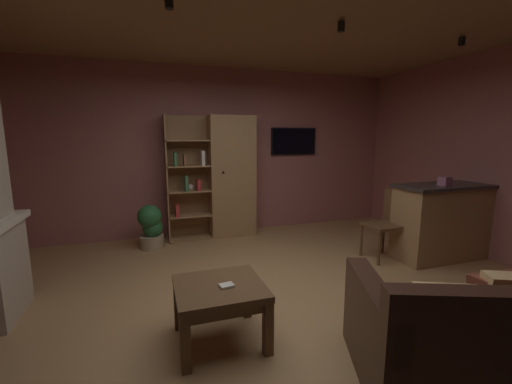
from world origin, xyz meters
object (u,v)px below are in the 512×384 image
object	(u,v)px
kitchen_bar_counter	(449,221)
potted_floor_plant	(151,226)
leather_couch	(476,343)
wall_mounted_tv	(294,141)
dining_chair	(388,220)
bookshelf_cabinet	(226,177)
coffee_table	(220,296)
tissue_box	(445,181)
table_book_0	(227,286)

from	to	relation	value
kitchen_bar_counter	potted_floor_plant	distance (m)	4.15
leather_couch	wall_mounted_tv	distance (m)	4.22
dining_chair	wall_mounted_tv	bearing A→B (deg)	104.69
bookshelf_cabinet	kitchen_bar_counter	size ratio (longest dim) A/B	1.25
coffee_table	leather_couch	bearing A→B (deg)	-34.31
kitchen_bar_counter	coffee_table	size ratio (longest dim) A/B	2.29
tissue_box	dining_chair	distance (m)	0.85
dining_chair	wall_mounted_tv	size ratio (longest dim) A/B	1.09
kitchen_bar_counter	table_book_0	world-z (taller)	kitchen_bar_counter
leather_couch	coffee_table	bearing A→B (deg)	145.69
wall_mounted_tv	bookshelf_cabinet	bearing A→B (deg)	-170.72
tissue_box	wall_mounted_tv	distance (m)	2.51
bookshelf_cabinet	kitchen_bar_counter	world-z (taller)	bookshelf_cabinet
bookshelf_cabinet	table_book_0	xyz separation A→B (m)	(-0.66, -2.84, -0.48)
kitchen_bar_counter	leather_couch	world-z (taller)	kitchen_bar_counter
table_book_0	wall_mounted_tv	size ratio (longest dim) A/B	0.13
kitchen_bar_counter	tissue_box	size ratio (longest dim) A/B	13.04
bookshelf_cabinet	coffee_table	world-z (taller)	bookshelf_cabinet
potted_floor_plant	wall_mounted_tv	bearing A→B (deg)	11.80
kitchen_bar_counter	leather_couch	size ratio (longest dim) A/B	0.93
potted_floor_plant	leather_couch	bearing A→B (deg)	-60.67
tissue_box	coffee_table	world-z (taller)	tissue_box
tissue_box	dining_chair	world-z (taller)	tissue_box
kitchen_bar_counter	tissue_box	bearing A→B (deg)	-162.03
bookshelf_cabinet	table_book_0	size ratio (longest dim) A/B	18.12
potted_floor_plant	wall_mounted_tv	world-z (taller)	wall_mounted_tv
leather_couch	coffee_table	distance (m)	1.77
dining_chair	wall_mounted_tv	world-z (taller)	wall_mounted_tv
leather_couch	dining_chair	world-z (taller)	dining_chair
table_book_0	leather_couch	bearing A→B (deg)	-33.76
tissue_box	table_book_0	world-z (taller)	tissue_box
tissue_box	coffee_table	size ratio (longest dim) A/B	0.18
kitchen_bar_counter	bookshelf_cabinet	bearing A→B (deg)	143.73
kitchen_bar_counter	coffee_table	xyz separation A→B (m)	(-3.32, -0.87, -0.12)
leather_couch	potted_floor_plant	bearing A→B (deg)	119.33
dining_chair	potted_floor_plant	xyz separation A→B (m)	(-2.99, 1.40, -0.19)
leather_couch	table_book_0	world-z (taller)	leather_couch
coffee_table	wall_mounted_tv	xyz separation A→B (m)	(1.99, 3.00, 1.16)
kitchen_bar_counter	coffee_table	bearing A→B (deg)	-165.36
table_book_0	potted_floor_plant	distance (m)	2.59
kitchen_bar_counter	table_book_0	xyz separation A→B (m)	(-3.28, -0.92, -0.02)
bookshelf_cabinet	wall_mounted_tv	world-z (taller)	bookshelf_cabinet
table_book_0	potted_floor_plant	xyz separation A→B (m)	(-0.54, 2.53, -0.15)
bookshelf_cabinet	wall_mounted_tv	size ratio (longest dim) A/B	2.32
bookshelf_cabinet	table_book_0	world-z (taller)	bookshelf_cabinet
coffee_table	table_book_0	size ratio (longest dim) A/B	6.35
kitchen_bar_counter	tissue_box	xyz separation A→B (m)	(-0.23, -0.08, 0.55)
kitchen_bar_counter	potted_floor_plant	world-z (taller)	kitchen_bar_counter
coffee_table	dining_chair	bearing A→B (deg)	23.38
bookshelf_cabinet	leather_couch	distance (m)	3.92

